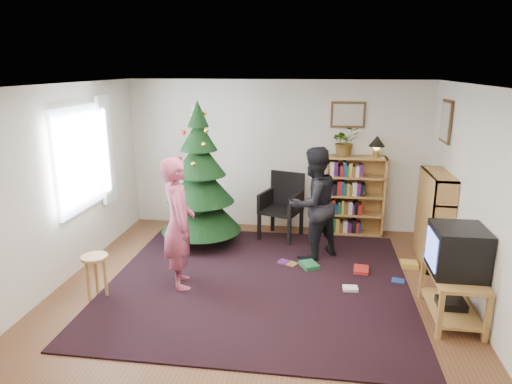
# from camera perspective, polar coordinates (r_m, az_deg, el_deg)

# --- Properties ---
(floor) EXTENTS (5.00, 5.00, 0.00)m
(floor) POSITION_cam_1_polar(r_m,az_deg,el_deg) (5.75, -0.08, -12.58)
(floor) COLOR brown
(floor) RESTS_ON ground
(ceiling) EXTENTS (5.00, 5.00, 0.00)m
(ceiling) POSITION_cam_1_polar(r_m,az_deg,el_deg) (5.08, -0.09, 13.17)
(ceiling) COLOR white
(ceiling) RESTS_ON wall_back
(wall_back) EXTENTS (5.00, 0.02, 2.50)m
(wall_back) POSITION_cam_1_polar(r_m,az_deg,el_deg) (7.70, 2.54, 4.56)
(wall_back) COLOR silver
(wall_back) RESTS_ON floor
(wall_front) EXTENTS (5.00, 0.02, 2.50)m
(wall_front) POSITION_cam_1_polar(r_m,az_deg,el_deg) (3.00, -7.02, -13.65)
(wall_front) COLOR silver
(wall_front) RESTS_ON floor
(wall_left) EXTENTS (0.02, 5.00, 2.50)m
(wall_left) POSITION_cam_1_polar(r_m,az_deg,el_deg) (6.14, -23.86, 0.42)
(wall_left) COLOR silver
(wall_left) RESTS_ON floor
(wall_right) EXTENTS (0.02, 5.00, 2.50)m
(wall_right) POSITION_cam_1_polar(r_m,az_deg,el_deg) (5.53, 26.53, -1.46)
(wall_right) COLOR silver
(wall_right) RESTS_ON floor
(rug) EXTENTS (3.80, 3.60, 0.02)m
(rug) POSITION_cam_1_polar(r_m,az_deg,el_deg) (6.01, 0.33, -11.16)
(rug) COLOR black
(rug) RESTS_ON floor
(window_pane) EXTENTS (0.04, 1.20, 1.40)m
(window_pane) POSITION_cam_1_polar(r_m,az_deg,el_deg) (6.57, -21.18, 3.87)
(window_pane) COLOR silver
(window_pane) RESTS_ON wall_left
(curtain) EXTENTS (0.06, 0.35, 1.60)m
(curtain) POSITION_cam_1_polar(r_m,az_deg,el_deg) (7.16, -18.23, 5.02)
(curtain) COLOR white
(curtain) RESTS_ON wall_left
(picture_back) EXTENTS (0.55, 0.03, 0.42)m
(picture_back) POSITION_cam_1_polar(r_m,az_deg,el_deg) (7.55, 11.43, 9.44)
(picture_back) COLOR #4C3319
(picture_back) RESTS_ON wall_back
(picture_right) EXTENTS (0.03, 0.50, 0.60)m
(picture_right) POSITION_cam_1_polar(r_m,az_deg,el_deg) (7.04, 22.68, 8.14)
(picture_right) COLOR #4C3319
(picture_right) RESTS_ON wall_right
(christmas_tree) EXTENTS (1.23, 1.23, 2.24)m
(christmas_tree) POSITION_cam_1_polar(r_m,az_deg,el_deg) (6.99, -6.99, 0.68)
(christmas_tree) COLOR #3F2816
(christmas_tree) RESTS_ON rug
(bookshelf_back) EXTENTS (0.95, 0.30, 1.30)m
(bookshelf_back) POSITION_cam_1_polar(r_m,az_deg,el_deg) (7.67, 12.21, -0.32)
(bookshelf_back) COLOR #A7763B
(bookshelf_back) RESTS_ON floor
(bookshelf_right) EXTENTS (0.30, 0.95, 1.30)m
(bookshelf_right) POSITION_cam_1_polar(r_m,az_deg,el_deg) (6.84, 21.37, -2.97)
(bookshelf_right) COLOR #A7763B
(bookshelf_right) RESTS_ON floor
(tv_stand) EXTENTS (0.51, 0.93, 0.55)m
(tv_stand) POSITION_cam_1_polar(r_m,az_deg,el_deg) (5.54, 23.37, -11.30)
(tv_stand) COLOR #A7763B
(tv_stand) RESTS_ON floor
(crt_tv) EXTENTS (0.55, 0.59, 0.51)m
(crt_tv) POSITION_cam_1_polar(r_m,az_deg,el_deg) (5.35, 23.89, -6.68)
(crt_tv) COLOR black
(crt_tv) RESTS_ON tv_stand
(armchair) EXTENTS (0.73, 0.74, 1.05)m
(armchair) POSITION_cam_1_polar(r_m,az_deg,el_deg) (7.40, 3.21, -1.31)
(armchair) COLOR black
(armchair) RESTS_ON rug
(stool) EXTENTS (0.32, 0.32, 0.53)m
(stool) POSITION_cam_1_polar(r_m,az_deg,el_deg) (5.84, -19.46, -8.61)
(stool) COLOR #A7763B
(stool) RESTS_ON floor
(person_standing) EXTENTS (0.60, 0.71, 1.66)m
(person_standing) POSITION_cam_1_polar(r_m,az_deg,el_deg) (5.71, -9.65, -3.90)
(person_standing) COLOR #A84359
(person_standing) RESTS_ON rug
(person_by_chair) EXTENTS (1.00, 0.99, 1.63)m
(person_by_chair) POSITION_cam_1_polar(r_m,az_deg,el_deg) (6.52, 7.18, -1.47)
(person_by_chair) COLOR black
(person_by_chair) RESTS_ON rug
(potted_plant) EXTENTS (0.55, 0.51, 0.48)m
(potted_plant) POSITION_cam_1_polar(r_m,az_deg,el_deg) (7.47, 11.05, 6.23)
(potted_plant) COLOR gray
(potted_plant) RESTS_ON bookshelf_back
(table_lamp) EXTENTS (0.26, 0.26, 0.35)m
(table_lamp) POSITION_cam_1_polar(r_m,az_deg,el_deg) (7.51, 14.88, 5.99)
(table_lamp) COLOR #A57F33
(table_lamp) RESTS_ON bookshelf_back
(floor_clutter) EXTENTS (1.94, 1.05, 0.08)m
(floor_clutter) POSITION_cam_1_polar(r_m,az_deg,el_deg) (6.37, 10.72, -9.53)
(floor_clutter) COLOR #A51E19
(floor_clutter) RESTS_ON rug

